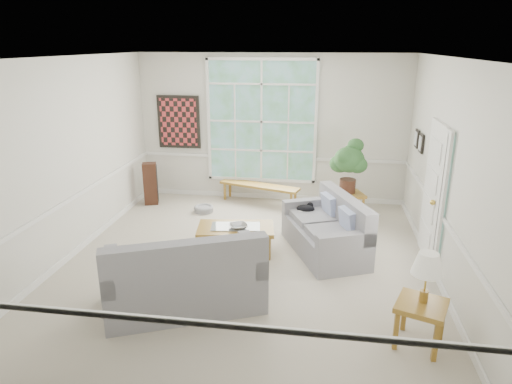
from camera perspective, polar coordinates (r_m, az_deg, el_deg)
floor at (r=7.07m, az=-1.05°, el=-8.61°), size 5.50×6.00×0.01m
ceiling at (r=6.32m, az=-1.22°, el=16.51°), size 5.50×6.00×0.02m
wall_back at (r=9.44m, az=1.94°, el=7.89°), size 5.50×0.02×3.00m
wall_front at (r=3.79m, az=-8.79°, el=-8.43°), size 5.50×0.02×3.00m
wall_left at (r=7.49m, az=-22.40°, el=3.81°), size 0.02×6.00×3.00m
wall_right at (r=6.67m, az=22.89°, el=2.09°), size 0.02×6.00×3.00m
window_back at (r=9.40m, az=0.69°, el=8.79°), size 2.30×0.08×2.40m
entry_door at (r=7.34m, az=21.09°, el=0.02°), size 0.08×0.90×2.10m
door_sidelight at (r=6.73m, az=22.26°, el=-0.82°), size 0.08×0.26×1.90m
wall_art at (r=9.79m, az=-9.64°, el=8.62°), size 0.90×0.06×1.10m
wall_frame_near at (r=8.31m, az=19.88°, el=5.75°), size 0.04×0.26×0.32m
wall_frame_far at (r=8.69m, az=19.41°, el=6.32°), size 0.04×0.26×0.32m
loveseat_right at (r=7.24m, az=8.59°, el=-4.14°), size 1.46×1.90×0.91m
loveseat_front at (r=5.82m, az=-9.00°, el=-9.31°), size 2.15×1.66×1.04m
coffee_table at (r=7.24m, az=-2.53°, el=-5.99°), size 1.27×0.81×0.44m
pewter_bowl at (r=7.07m, az=-2.21°, el=-4.26°), size 0.46×0.46×0.08m
window_bench at (r=9.45m, az=0.41°, el=-0.24°), size 1.72×0.83×0.40m
end_table at (r=8.84m, az=11.55°, el=-1.63°), size 0.63×0.63×0.49m
houseplant at (r=8.65m, az=11.52°, el=3.23°), size 0.86×0.86×1.04m
side_table at (r=5.48m, az=19.74°, el=-15.26°), size 0.66×0.66×0.52m
table_lamp at (r=5.25m, az=20.49°, el=-10.00°), size 0.41×0.41×0.57m
pet_bed at (r=9.08m, az=-6.55°, el=-2.09°), size 0.48×0.48×0.12m
floor_speaker at (r=9.58m, az=-13.07°, el=1.02°), size 0.32×0.28×0.87m
cat at (r=7.69m, az=6.22°, el=-2.04°), size 0.31×0.23×0.14m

